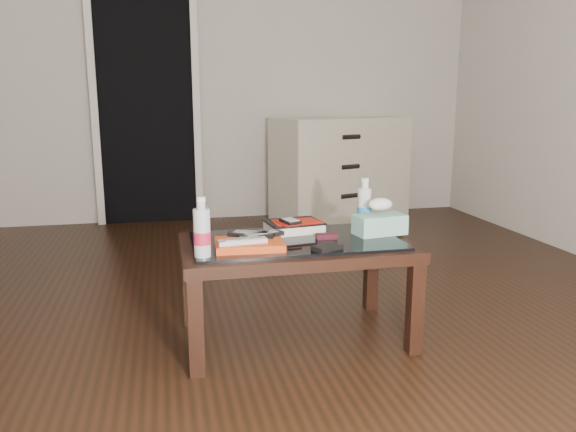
% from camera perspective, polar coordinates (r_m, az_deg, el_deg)
% --- Properties ---
extents(ground, '(5.00, 5.00, 0.00)m').
position_cam_1_polar(ground, '(2.76, -5.85, -11.05)').
color(ground, black).
rests_on(ground, ground).
extents(doorway, '(0.90, 0.08, 2.07)m').
position_cam_1_polar(doorway, '(4.99, -14.21, 11.04)').
color(doorway, black).
rests_on(doorway, ground).
extents(coffee_table, '(1.00, 0.60, 0.46)m').
position_cam_1_polar(coffee_table, '(2.49, 0.77, -3.83)').
color(coffee_table, black).
rests_on(coffee_table, ground).
extents(dresser, '(1.30, 0.85, 0.90)m').
position_cam_1_polar(dresser, '(5.04, 5.36, 4.80)').
color(dresser, beige).
rests_on(dresser, ground).
extents(magazines, '(0.29, 0.23, 0.03)m').
position_cam_1_polar(magazines, '(2.34, -3.96, -2.87)').
color(magazines, '#CA3E13').
rests_on(magazines, coffee_table).
extents(remote_silver, '(0.20, 0.07, 0.02)m').
position_cam_1_polar(remote_silver, '(2.29, -4.65, -2.54)').
color(remote_silver, '#BABABF').
rests_on(remote_silver, magazines).
extents(remote_black_front, '(0.20, 0.12, 0.02)m').
position_cam_1_polar(remote_black_front, '(2.39, -2.72, -1.93)').
color(remote_black_front, black).
rests_on(remote_black_front, magazines).
extents(remote_black_back, '(0.20, 0.13, 0.02)m').
position_cam_1_polar(remote_black_back, '(2.41, -3.73, -1.83)').
color(remote_black_back, black).
rests_on(remote_black_back, magazines).
extents(textbook, '(0.27, 0.23, 0.05)m').
position_cam_1_polar(textbook, '(2.62, 0.61, -1.06)').
color(textbook, black).
rests_on(textbook, coffee_table).
extents(dvd_mailers, '(0.20, 0.14, 0.01)m').
position_cam_1_polar(dvd_mailers, '(2.60, 0.61, -0.56)').
color(dvd_mailers, '#AD190B').
rests_on(dvd_mailers, textbook).
extents(ipod, '(0.09, 0.12, 0.02)m').
position_cam_1_polar(ipod, '(2.56, 0.25, -0.51)').
color(ipod, black).
rests_on(ipod, dvd_mailers).
extents(flip_phone, '(0.09, 0.05, 0.02)m').
position_cam_1_polar(flip_phone, '(2.49, 3.92, -2.06)').
color(flip_phone, black).
rests_on(flip_phone, coffee_table).
extents(wallet, '(0.14, 0.11, 0.02)m').
position_cam_1_polar(wallet, '(2.31, 4.00, -3.20)').
color(wallet, black).
rests_on(wallet, coffee_table).
extents(water_bottle_left, '(0.07, 0.07, 0.24)m').
position_cam_1_polar(water_bottle_left, '(2.21, -8.75, -1.10)').
color(water_bottle_left, '#B6BCC1').
rests_on(water_bottle_left, coffee_table).
extents(water_bottle_right, '(0.08, 0.08, 0.24)m').
position_cam_1_polar(water_bottle_right, '(2.71, 7.77, 1.34)').
color(water_bottle_right, silver).
rests_on(water_bottle_right, coffee_table).
extents(tissue_box, '(0.25, 0.15, 0.09)m').
position_cam_1_polar(tissue_box, '(2.59, 9.29, -0.85)').
color(tissue_box, teal).
rests_on(tissue_box, coffee_table).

